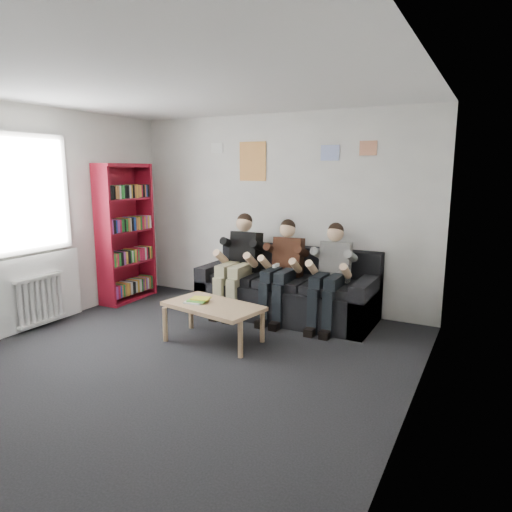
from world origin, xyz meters
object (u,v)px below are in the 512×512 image
Objects in this scene: bookshelf at (126,233)px; person_right at (330,276)px; person_middle at (282,270)px; sofa at (288,292)px; person_left at (238,264)px; coffee_table at (213,309)px.

bookshelf is 1.56× the size of person_right.
person_middle is at bearing 1.67° from bookshelf.
person_middle is 1.01× the size of person_right.
sofa is at bearing 84.30° from person_middle.
person_middle is 0.65m from person_right.
person_right is (3.08, 0.22, -0.35)m from bookshelf.
person_right is at bearing -17.41° from sofa.
person_right is (1.29, 0.00, -0.02)m from person_left.
bookshelf is 1.55× the size of person_middle.
coffee_table is at bearing -105.48° from sofa.
person_left is 1.29m from person_right.
person_right is (0.65, 0.00, -0.00)m from person_middle.
person_right reaches higher than coffee_table.
bookshelf is 1.83× the size of coffee_table.
sofa is 1.71× the size of person_left.
person_middle reaches higher than sofa.
person_left is 1.05× the size of person_right.
bookshelf reaches higher than sofa.
person_right is at bearing -0.40° from person_left.
coffee_table is at bearing -25.69° from bookshelf.
sofa is at bearing 74.52° from coffee_table.
bookshelf is at bearing 179.37° from person_middle.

